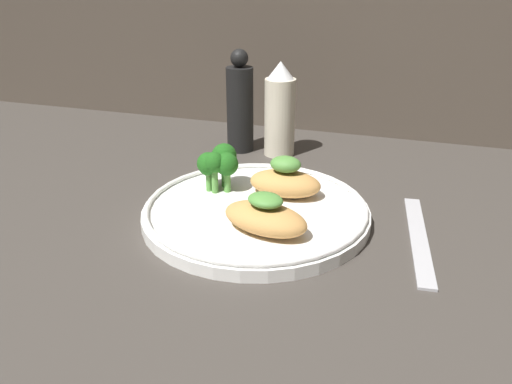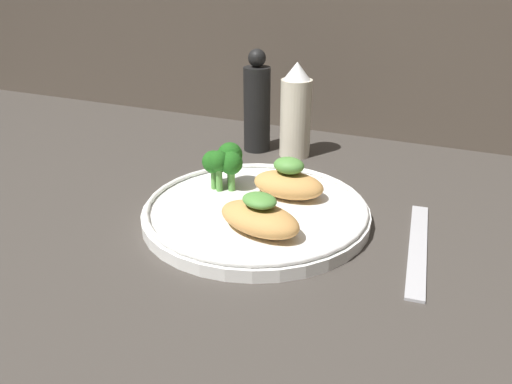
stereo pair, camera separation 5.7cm
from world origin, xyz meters
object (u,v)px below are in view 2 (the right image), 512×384
(plate, at_px, (256,211))
(sauce_bottle, at_px, (296,112))
(pepper_grinder, at_px, (257,106))
(broccoli_bunch, at_px, (222,162))

(plate, bearing_deg, sauce_bottle, 98.35)
(plate, height_order, sauce_bottle, sauce_bottle)
(pepper_grinder, bearing_deg, broccoli_bunch, -79.27)
(broccoli_bunch, height_order, pepper_grinder, pepper_grinder)
(plate, relative_size, sauce_bottle, 1.84)
(pepper_grinder, bearing_deg, plate, -66.30)
(plate, distance_m, pepper_grinder, 0.25)
(sauce_bottle, height_order, pepper_grinder, pepper_grinder)
(sauce_bottle, bearing_deg, pepper_grinder, 180.00)
(sauce_bottle, bearing_deg, plate, -81.65)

